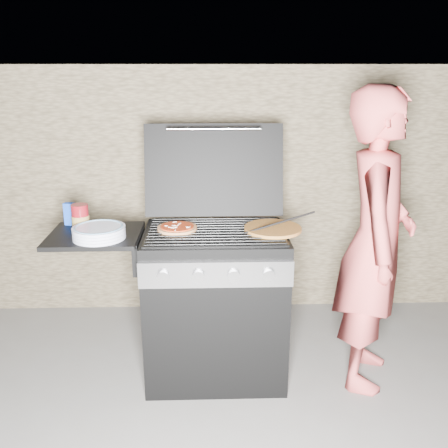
{
  "coord_description": "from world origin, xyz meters",
  "views": [
    {
      "loc": [
        -0.03,
        -2.65,
        1.8
      ],
      "look_at": [
        0.05,
        0.0,
        0.95
      ],
      "focal_mm": 40.0,
      "sensor_mm": 36.0,
      "label": 1
    }
  ],
  "objects_px": {
    "gas_grill": "(173,305)",
    "sauce_jar": "(80,217)",
    "person": "(375,242)",
    "pizza_topped": "(177,227)"
  },
  "relations": [
    {
      "from": "gas_grill",
      "to": "sauce_jar",
      "type": "xyz_separation_m",
      "value": [
        -0.51,
        0.07,
        0.52
      ]
    },
    {
      "from": "sauce_jar",
      "to": "person",
      "type": "height_order",
      "value": "person"
    },
    {
      "from": "pizza_topped",
      "to": "person",
      "type": "distance_m",
      "value": 1.11
    },
    {
      "from": "gas_grill",
      "to": "pizza_topped",
      "type": "relative_size",
      "value": 6.03
    },
    {
      "from": "sauce_jar",
      "to": "person",
      "type": "distance_m",
      "value": 1.66
    },
    {
      "from": "pizza_topped",
      "to": "gas_grill",
      "type": "bearing_deg",
      "value": -142.79
    },
    {
      "from": "gas_grill",
      "to": "sauce_jar",
      "type": "height_order",
      "value": "sauce_jar"
    },
    {
      "from": "sauce_jar",
      "to": "person",
      "type": "relative_size",
      "value": 0.09
    },
    {
      "from": "gas_grill",
      "to": "pizza_topped",
      "type": "height_order",
      "value": "pizza_topped"
    },
    {
      "from": "gas_grill",
      "to": "person",
      "type": "distance_m",
      "value": 1.21
    }
  ]
}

